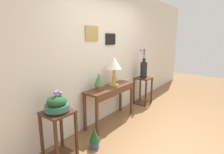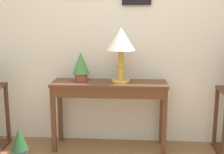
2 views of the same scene
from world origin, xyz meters
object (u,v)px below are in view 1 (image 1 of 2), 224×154
(console_table, at_px, (111,92))
(potted_plant_floor, at_px, (95,137))
(table_lamp, at_px, (114,65))
(flower_vase_tall_right, at_px, (144,67))
(pedestal_stand_left, at_px, (59,135))
(potted_plant_on_console, at_px, (99,81))
(planter_bowl_wide_left, at_px, (57,104))
(pedestal_stand_right, at_px, (143,91))

(console_table, height_order, potted_plant_floor, console_table)
(table_lamp, height_order, potted_plant_floor, table_lamp)
(flower_vase_tall_right, xyz_separation_m, potted_plant_floor, (-2.23, -0.32, -0.77))
(table_lamp, relative_size, pedestal_stand_left, 0.81)
(console_table, height_order, potted_plant_on_console, potted_plant_on_console)
(flower_vase_tall_right, bearing_deg, potted_plant_floor, -171.91)
(pedestal_stand_left, xyz_separation_m, planter_bowl_wide_left, (0.00, -0.00, 0.47))
(flower_vase_tall_right, bearing_deg, pedestal_stand_left, -178.57)
(potted_plant_on_console, xyz_separation_m, pedestal_stand_right, (1.65, -0.08, -0.57))
(planter_bowl_wide_left, distance_m, potted_plant_floor, 0.82)
(table_lamp, height_order, flower_vase_tall_right, flower_vase_tall_right)
(potted_plant_on_console, height_order, planter_bowl_wide_left, potted_plant_on_console)
(potted_plant_on_console, distance_m, pedestal_stand_right, 1.75)
(pedestal_stand_left, bearing_deg, console_table, 3.71)
(potted_plant_on_console, bearing_deg, pedestal_stand_left, -172.12)
(table_lamp, bearing_deg, potted_plant_floor, -160.33)
(table_lamp, xyz_separation_m, potted_plant_on_console, (-0.43, 0.03, -0.25))
(flower_vase_tall_right, bearing_deg, console_table, 179.15)
(pedestal_stand_left, relative_size, potted_plant_floor, 2.07)
(potted_plant_on_console, relative_size, planter_bowl_wide_left, 0.95)
(pedestal_stand_right, xyz_separation_m, flower_vase_tall_right, (0.00, 0.00, 0.61))
(console_table, distance_m, flower_vase_tall_right, 1.38)
(potted_plant_on_console, xyz_separation_m, potted_plant_floor, (-0.57, -0.39, -0.73))
(potted_plant_on_console, relative_size, flower_vase_tall_right, 0.42)
(pedestal_stand_left, bearing_deg, potted_plant_on_console, 7.88)
(console_table, relative_size, potted_plant_on_console, 3.89)
(table_lamp, height_order, pedestal_stand_left, table_lamp)
(table_lamp, distance_m, potted_plant_floor, 1.45)
(pedestal_stand_left, xyz_separation_m, potted_plant_floor, (0.46, -0.25, -0.17))
(planter_bowl_wide_left, bearing_deg, pedestal_stand_left, 160.50)
(pedestal_stand_left, distance_m, pedestal_stand_right, 2.69)
(pedestal_stand_right, relative_size, flower_vase_tall_right, 0.92)
(planter_bowl_wide_left, height_order, flower_vase_tall_right, flower_vase_tall_right)
(planter_bowl_wide_left, distance_m, flower_vase_tall_right, 2.69)
(console_table, xyz_separation_m, flower_vase_tall_right, (1.34, -0.02, 0.33))
(pedestal_stand_right, bearing_deg, flower_vase_tall_right, 87.98)
(console_table, bearing_deg, planter_bowl_wide_left, -176.29)
(console_table, height_order, pedestal_stand_left, console_table)
(pedestal_stand_right, bearing_deg, planter_bowl_wide_left, -178.59)
(potted_plant_on_console, relative_size, pedestal_stand_right, 0.45)
(planter_bowl_wide_left, bearing_deg, potted_plant_floor, -28.29)
(pedestal_stand_right, bearing_deg, potted_plant_on_console, 177.33)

